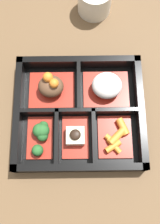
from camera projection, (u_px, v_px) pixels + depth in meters
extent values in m
plane|color=brown|center=(80.00, 115.00, 0.58)|extent=(3.00, 3.00, 0.00)
cube|color=black|center=(80.00, 114.00, 0.58)|extent=(0.27, 0.25, 0.01)
cube|color=black|center=(81.00, 168.00, 0.53)|extent=(0.27, 0.01, 0.04)
cube|color=black|center=(79.00, 63.00, 0.60)|extent=(0.27, 0.01, 0.04)
cube|color=black|center=(20.00, 113.00, 0.56)|extent=(0.01, 0.25, 0.04)
cube|color=black|center=(140.00, 112.00, 0.56)|extent=(0.01, 0.25, 0.04)
cube|color=black|center=(80.00, 111.00, 0.56)|extent=(0.25, 0.01, 0.04)
cube|color=black|center=(58.00, 137.00, 0.55)|extent=(0.01, 0.11, 0.04)
cube|color=black|center=(94.00, 137.00, 0.55)|extent=(0.01, 0.11, 0.04)
cube|color=black|center=(80.00, 88.00, 0.58)|extent=(0.01, 0.11, 0.04)
cube|color=maroon|center=(53.00, 90.00, 0.59)|extent=(0.10, 0.08, 0.01)
ellipsoid|color=brown|center=(52.00, 86.00, 0.57)|extent=(0.06, 0.05, 0.04)
sphere|color=orange|center=(49.00, 77.00, 0.55)|extent=(0.02, 0.02, 0.02)
sphere|color=orange|center=(55.00, 83.00, 0.54)|extent=(0.02, 0.02, 0.02)
cube|color=maroon|center=(107.00, 89.00, 0.59)|extent=(0.10, 0.08, 0.01)
ellipsoid|color=silver|center=(108.00, 85.00, 0.57)|extent=(0.07, 0.06, 0.04)
cube|color=maroon|center=(41.00, 138.00, 0.56)|extent=(0.05, 0.09, 0.01)
sphere|color=#265B28|center=(43.00, 131.00, 0.54)|extent=(0.03, 0.03, 0.03)
sphere|color=#265B28|center=(41.00, 130.00, 0.54)|extent=(0.03, 0.03, 0.03)
sphere|color=#265B28|center=(44.00, 126.00, 0.55)|extent=(0.02, 0.02, 0.02)
sphere|color=#265B28|center=(38.00, 150.00, 0.54)|extent=(0.02, 0.02, 0.02)
sphere|color=#265B28|center=(43.00, 136.00, 0.54)|extent=(0.02, 0.02, 0.02)
cube|color=maroon|center=(76.00, 137.00, 0.56)|extent=(0.06, 0.09, 0.01)
cube|color=beige|center=(76.00, 136.00, 0.54)|extent=(0.04, 0.04, 0.02)
ellipsoid|color=black|center=(76.00, 135.00, 0.53)|extent=(0.02, 0.02, 0.01)
cube|color=maroon|center=(116.00, 137.00, 0.56)|extent=(0.07, 0.09, 0.01)
cylinder|color=orange|center=(114.00, 146.00, 0.54)|extent=(0.04, 0.03, 0.01)
cylinder|color=orange|center=(118.00, 136.00, 0.55)|extent=(0.04, 0.04, 0.02)
cylinder|color=orange|center=(115.00, 146.00, 0.55)|extent=(0.03, 0.04, 0.01)
cylinder|color=orange|center=(124.00, 127.00, 0.55)|extent=(0.03, 0.04, 0.02)
cylinder|color=orange|center=(112.00, 140.00, 0.55)|extent=(0.03, 0.03, 0.01)
cylinder|color=beige|center=(95.00, 0.00, 0.63)|extent=(0.08, 0.08, 0.07)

